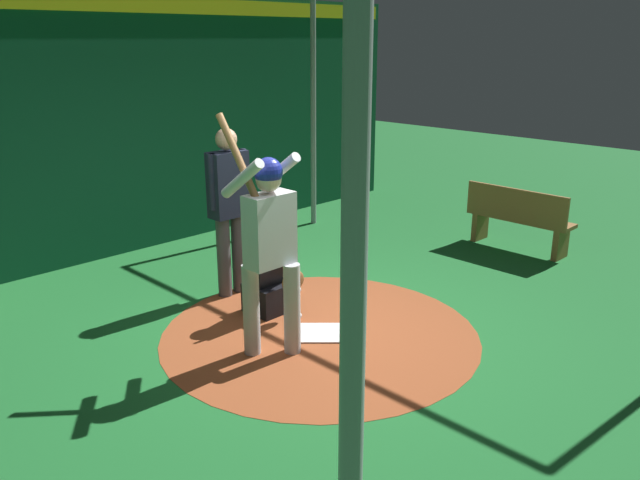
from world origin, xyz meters
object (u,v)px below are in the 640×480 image
home_plate (320,333)px  bench (518,218)px  umpire (229,203)px  batter (269,238)px  baseball_1 (298,316)px  baseball_0 (298,290)px  catcher (271,277)px  baseball_2 (266,308)px

home_plate → bench: (0.06, 3.68, 0.42)m
home_plate → umpire: bearing=178.0°
batter → umpire: 1.51m
batter → baseball_1: batter is taller
baseball_0 → home_plate: bearing=-31.6°
catcher → baseball_0: bearing=107.5°
catcher → bench: 3.75m
catcher → baseball_1: 0.49m
batter → baseball_0: (-0.84, 1.12, -1.05)m
bench → batter: bearing=-91.4°
catcher → baseball_0: size_ratio=13.36×
baseball_0 → baseball_1: size_ratio=1.00×
bench → baseball_2: 3.82m
home_plate → umpire: size_ratio=0.23×
umpire → baseball_0: 1.23m
catcher → baseball_2: 0.35m
umpire → bench: 3.97m
umpire → bench: size_ratio=1.29×
batter → umpire: (-1.37, 0.62, -0.05)m
home_plate → batter: (-0.05, -0.57, 1.08)m
bench → baseball_0: 3.29m
umpire → bench: bearing=67.8°
bench → baseball_1: bearing=-97.0°
bench → umpire: bearing=-112.2°
bench → baseball_0: size_ratio=19.14×
catcher → baseball_2: catcher is taller
batter → baseball_0: bearing=126.9°
home_plate → baseball_1: size_ratio=5.68×
baseball_0 → baseball_2: same height
batter → baseball_1: bearing=117.3°
batter → catcher: batter is taller
catcher → home_plate: bearing=-1.0°
baseball_1 → baseball_2: same height
batter → bench: (0.11, 4.25, -0.66)m
batter → baseball_1: 1.28m
batter → bench: 4.30m
batter → bench: bearing=88.6°
bench → baseball_1: bench is taller
home_plate → baseball_2: (-0.76, -0.04, 0.03)m
home_plate → batter: 1.22m
baseball_1 → baseball_2: 0.39m
baseball_0 → catcher: bearing=-72.5°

